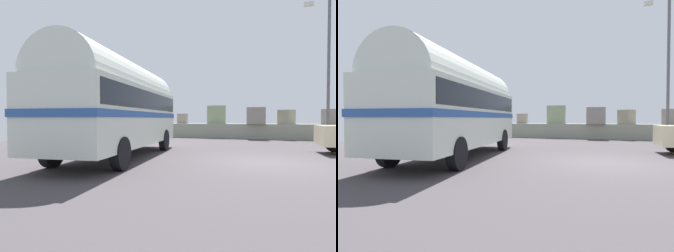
# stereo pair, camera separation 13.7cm
# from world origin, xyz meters

# --- Properties ---
(ground) EXTENTS (32.00, 26.00, 0.02)m
(ground) POSITION_xyz_m (0.00, 0.00, 0.01)
(ground) COLOR #403A3E
(breakwater) EXTENTS (31.36, 2.53, 2.49)m
(breakwater) POSITION_xyz_m (0.03, 11.82, 0.76)
(breakwater) COLOR gray
(breakwater) RESTS_ON ground
(vintage_coach) EXTENTS (3.49, 8.82, 3.70)m
(vintage_coach) POSITION_xyz_m (-5.31, -0.50, 2.05)
(vintage_coach) COLOR black
(vintage_coach) RESTS_ON ground
(lamp_post) EXTENTS (1.19, 0.37, 7.38)m
(lamp_post) POSITION_xyz_m (2.63, 5.86, 4.10)
(lamp_post) COLOR #5B5B60
(lamp_post) RESTS_ON ground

